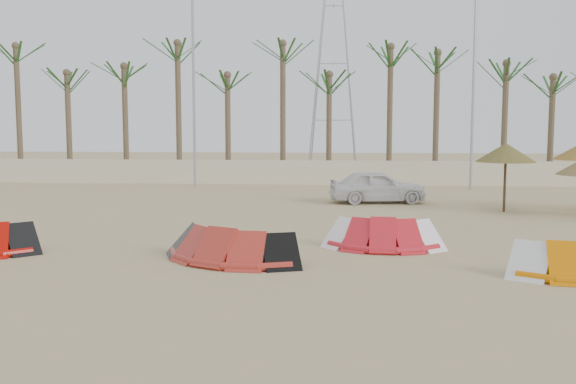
# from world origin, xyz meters

# --- Properties ---
(ground) EXTENTS (120.00, 120.00, 0.00)m
(ground) POSITION_xyz_m (0.00, 0.00, 0.00)
(ground) COLOR tan
(ground) RESTS_ON ground
(boundary_wall) EXTENTS (60.00, 0.30, 1.30)m
(boundary_wall) POSITION_xyz_m (0.00, 22.00, 0.65)
(boundary_wall) COLOR beige
(boundary_wall) RESTS_ON ground
(palm_line) EXTENTS (52.00, 4.00, 7.70)m
(palm_line) POSITION_xyz_m (0.67, 23.50, 6.44)
(palm_line) COLOR brown
(palm_line) RESTS_ON ground
(lamp_b) EXTENTS (1.25, 0.14, 11.00)m
(lamp_b) POSITION_xyz_m (-5.96, 20.00, 5.77)
(lamp_b) COLOR #A5A8AD
(lamp_b) RESTS_ON ground
(lamp_c) EXTENTS (1.25, 0.14, 11.00)m
(lamp_c) POSITION_xyz_m (8.04, 20.00, 5.77)
(lamp_c) COLOR #A5A8AD
(lamp_c) RESTS_ON ground
(pylon) EXTENTS (3.00, 3.00, 14.00)m
(pylon) POSITION_xyz_m (1.00, 28.00, 0.00)
(pylon) COLOR #A5A8AD
(pylon) RESTS_ON ground
(kite_red_mid) EXTENTS (4.06, 2.81, 0.90)m
(kite_red_mid) POSITION_xyz_m (-1.10, 2.70, 0.42)
(kite_red_mid) COLOR #A6291F
(kite_red_mid) RESTS_ON ground
(kite_red_right) EXTENTS (3.16, 1.72, 0.90)m
(kite_red_right) POSITION_xyz_m (2.66, 4.54, 0.42)
(kite_red_right) COLOR red
(kite_red_right) RESTS_ON ground
(parasol_left) EXTENTS (2.21, 2.21, 2.58)m
(parasol_left) POSITION_xyz_m (7.63, 11.80, 2.22)
(parasol_left) COLOR #4C331E
(parasol_left) RESTS_ON ground
(car) EXTENTS (4.17, 2.16, 1.36)m
(car) POSITION_xyz_m (3.06, 14.22, 0.68)
(car) COLOR silver
(car) RESTS_ON ground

